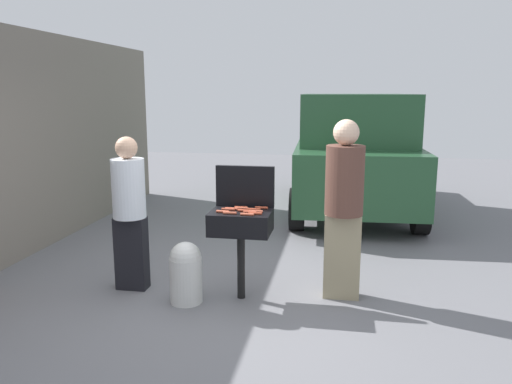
% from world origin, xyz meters
% --- Properties ---
extents(ground_plane, '(24.00, 24.00, 0.00)m').
position_xyz_m(ground_plane, '(0.00, 0.00, 0.00)').
color(ground_plane, slate).
extents(house_wall_side, '(0.24, 8.00, 2.83)m').
position_xyz_m(house_wall_side, '(-2.83, 1.00, 1.42)').
color(house_wall_side, slate).
rests_on(house_wall_side, ground).
extents(bbq_grill, '(0.60, 0.44, 0.90)m').
position_xyz_m(bbq_grill, '(0.22, 0.09, 0.76)').
color(bbq_grill, black).
rests_on(bbq_grill, ground).
extents(grill_lid_open, '(0.60, 0.05, 0.42)m').
position_xyz_m(grill_lid_open, '(0.22, 0.31, 1.11)').
color(grill_lid_open, black).
rests_on(grill_lid_open, bbq_grill).
extents(hot_dog_0, '(0.13, 0.03, 0.03)m').
position_xyz_m(hot_dog_0, '(0.20, 0.21, 0.91)').
color(hot_dog_0, '#AD4228').
rests_on(hot_dog_0, bbq_grill).
extents(hot_dog_1, '(0.13, 0.03, 0.03)m').
position_xyz_m(hot_dog_1, '(0.32, -0.07, 0.91)').
color(hot_dog_1, '#C6593D').
rests_on(hot_dog_1, bbq_grill).
extents(hot_dog_2, '(0.13, 0.03, 0.03)m').
position_xyz_m(hot_dog_2, '(0.41, 0.23, 0.91)').
color(hot_dog_2, '#AD4228').
rests_on(hot_dog_2, bbq_grill).
extents(hot_dog_3, '(0.13, 0.03, 0.03)m').
position_xyz_m(hot_dog_3, '(0.33, 0.02, 0.91)').
color(hot_dog_3, '#B74C33').
rests_on(hot_dog_3, bbq_grill).
extents(hot_dog_4, '(0.13, 0.03, 0.03)m').
position_xyz_m(hot_dog_4, '(0.21, 0.17, 0.91)').
color(hot_dog_4, '#C6593D').
rests_on(hot_dog_4, bbq_grill).
extents(hot_dog_5, '(0.13, 0.04, 0.03)m').
position_xyz_m(hot_dog_5, '(0.12, 0.14, 0.91)').
color(hot_dog_5, '#B74C33').
rests_on(hot_dog_5, bbq_grill).
extents(hot_dog_6, '(0.13, 0.04, 0.03)m').
position_xyz_m(hot_dog_6, '(0.06, 0.00, 0.91)').
color(hot_dog_6, '#C6593D').
rests_on(hot_dog_6, bbq_grill).
extents(hot_dog_7, '(0.13, 0.04, 0.03)m').
position_xyz_m(hot_dog_7, '(0.38, -0.02, 0.91)').
color(hot_dog_7, '#AD4228').
rests_on(hot_dog_7, bbq_grill).
extents(hot_dog_8, '(0.13, 0.03, 0.03)m').
position_xyz_m(hot_dog_8, '(0.14, -0.04, 0.91)').
color(hot_dog_8, '#C6593D').
rests_on(hot_dog_8, bbq_grill).
extents(hot_dog_9, '(0.13, 0.03, 0.03)m').
position_xyz_m(hot_dog_9, '(0.35, 0.14, 0.91)').
color(hot_dog_9, '#AD4228').
rests_on(hot_dog_9, bbq_grill).
extents(hot_dog_10, '(0.13, 0.03, 0.03)m').
position_xyz_m(hot_dog_10, '(0.38, 0.06, 0.91)').
color(hot_dog_10, '#C6593D').
rests_on(hot_dog_10, bbq_grill).
extents(hot_dog_11, '(0.13, 0.03, 0.03)m').
position_xyz_m(hot_dog_11, '(0.09, 0.10, 0.91)').
color(hot_dog_11, '#B74C33').
rests_on(hot_dog_11, bbq_grill).
extents(hot_dog_12, '(0.13, 0.04, 0.03)m').
position_xyz_m(hot_dog_12, '(0.26, 0.07, 0.91)').
color(hot_dog_12, '#AD4228').
rests_on(hot_dog_12, bbq_grill).
extents(propane_tank, '(0.32, 0.32, 0.62)m').
position_xyz_m(propane_tank, '(-0.29, -0.11, 0.32)').
color(propane_tank, silver).
rests_on(propane_tank, ground).
extents(person_left, '(0.34, 0.34, 1.61)m').
position_xyz_m(person_left, '(-0.97, 0.14, 0.88)').
color(person_left, black).
rests_on(person_left, ground).
extents(person_right, '(0.38, 0.38, 1.80)m').
position_xyz_m(person_right, '(1.22, 0.30, 0.98)').
color(person_right, gray).
rests_on(person_right, ground).
extents(parked_minivan, '(2.19, 4.48, 2.02)m').
position_xyz_m(parked_minivan, '(1.37, 4.28, 1.03)').
color(parked_minivan, '#234C2D').
rests_on(parked_minivan, ground).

